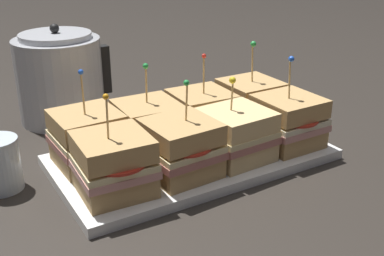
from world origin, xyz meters
name	(u,v)px	position (x,y,z in m)	size (l,w,h in m)	color
ground_plane	(192,161)	(0.00, 0.00, 0.00)	(6.00, 6.00, 0.00)	#2D2823
serving_platter	(192,157)	(0.00, 0.00, 0.01)	(0.50, 0.27, 0.02)	white
sandwich_front_far_left	(114,164)	(-0.18, -0.06, 0.07)	(0.12, 0.12, 0.17)	tan
sandwich_front_center_left	(181,148)	(-0.06, -0.06, 0.07)	(0.12, 0.12, 0.16)	tan
sandwich_front_center_right	(236,134)	(0.06, -0.06, 0.06)	(0.12, 0.12, 0.15)	#DBB77A
sandwich_front_far_right	(288,121)	(0.18, -0.06, 0.07)	(0.12, 0.12, 0.17)	tan
sandwich_back_far_left	(88,138)	(-0.18, 0.06, 0.06)	(0.12, 0.12, 0.17)	tan
sandwich_back_center_left	(148,126)	(-0.06, 0.06, 0.06)	(0.12, 0.12, 0.16)	tan
sandwich_back_center_right	(201,114)	(0.06, 0.06, 0.06)	(0.12, 0.12, 0.17)	tan
sandwich_back_far_right	(250,103)	(0.18, 0.06, 0.07)	(0.11, 0.12, 0.18)	tan
kettle_steel	(60,78)	(-0.14, 0.34, 0.10)	(0.21, 0.19, 0.22)	#B7BABF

